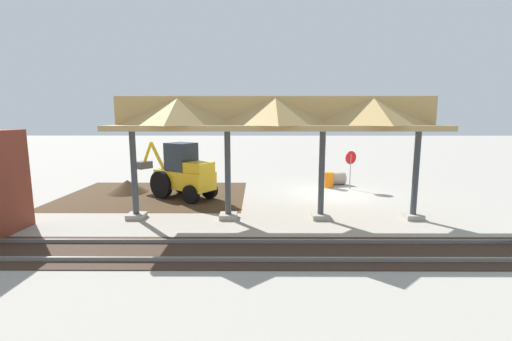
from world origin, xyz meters
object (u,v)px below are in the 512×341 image
at_px(stop_sign, 351,162).
at_px(backhoe, 182,173).
at_px(traffic_barrel, 329,180).
at_px(concrete_pipe, 334,179).

distance_m(stop_sign, backhoe, 9.42).
distance_m(stop_sign, traffic_barrel, 1.65).
xyz_separation_m(stop_sign, backhoe, (9.16, 2.18, -0.31)).
bearing_deg(backhoe, stop_sign, -166.59).
bearing_deg(stop_sign, traffic_barrel, -20.33).
xyz_separation_m(backhoe, concrete_pipe, (-8.53, -3.46, -0.89)).
relative_size(stop_sign, backhoe, 0.45).
bearing_deg(concrete_pipe, stop_sign, 116.14).
xyz_separation_m(stop_sign, concrete_pipe, (0.62, -1.27, -1.20)).
xyz_separation_m(concrete_pipe, traffic_barrel, (0.50, 0.86, 0.07)).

